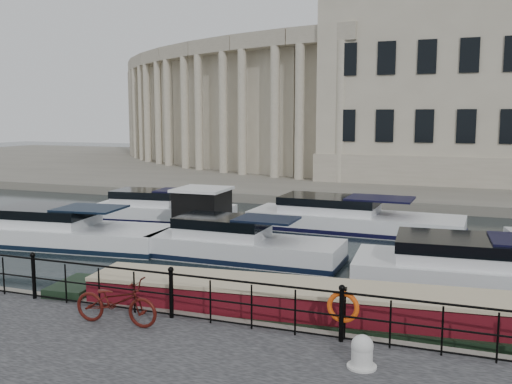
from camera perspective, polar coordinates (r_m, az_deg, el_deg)
ground_plane at (r=15.83m, az=-4.34°, el=-11.66°), size 160.00×160.00×0.00m
far_bank at (r=53.13m, az=13.72°, el=2.07°), size 120.00×42.00×0.55m
railing at (r=13.55m, az=-8.48°, el=-9.72°), size 24.14×0.14×1.22m
civic_building at (r=48.82m, az=12.17°, el=9.60°), size 53.55×31.84×16.85m
bicycle at (r=13.41m, az=-13.82°, el=-10.58°), size 2.07×0.81×1.07m
mooring_bollard at (r=11.22m, az=10.56°, el=-15.48°), size 0.56×0.56×0.63m
life_ring_post at (r=12.25m, az=8.71°, el=-11.37°), size 0.69×0.19×1.12m
narrowboat at (r=14.14m, az=5.36°, el=-12.50°), size 14.01×3.21×1.51m
harbour_hut at (r=25.04m, az=-5.37°, el=-2.22°), size 3.06×2.57×2.19m
cabin_cruisers at (r=23.04m, az=3.68°, el=-4.55°), size 27.09×10.73×1.99m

